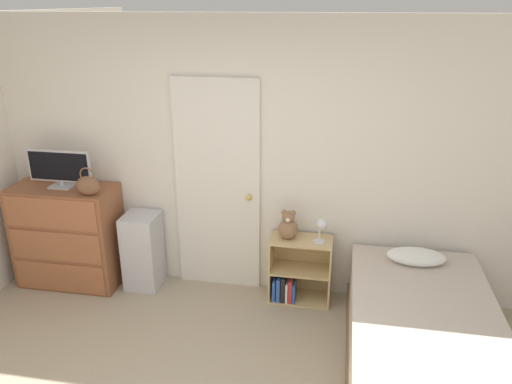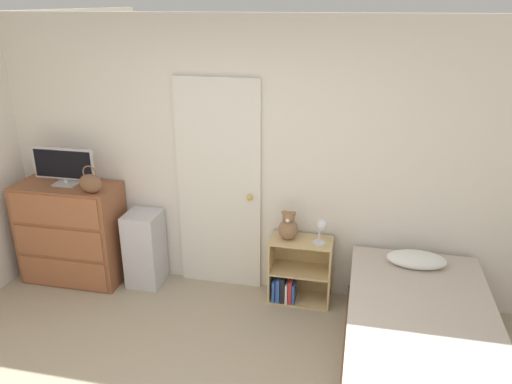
# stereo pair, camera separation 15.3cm
# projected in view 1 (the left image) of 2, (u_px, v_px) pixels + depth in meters

# --- Properties ---
(wall_back) EXTENTS (10.00, 0.06, 2.55)m
(wall_back) POSITION_uv_depth(u_px,v_px,m) (238.00, 160.00, 4.56)
(wall_back) COLOR silver
(wall_back) RESTS_ON ground_plane
(door_closed) EXTENTS (0.80, 0.09, 2.03)m
(door_closed) POSITION_uv_depth(u_px,v_px,m) (218.00, 187.00, 4.64)
(door_closed) COLOR silver
(door_closed) RESTS_ON ground_plane
(dresser) EXTENTS (0.98, 0.48, 1.00)m
(dresser) POSITION_uv_depth(u_px,v_px,m) (68.00, 236.00, 4.85)
(dresser) COLOR brown
(dresser) RESTS_ON ground_plane
(tv) EXTENTS (0.62, 0.16, 0.36)m
(tv) POSITION_uv_depth(u_px,v_px,m) (59.00, 168.00, 4.61)
(tv) COLOR #B7B7BC
(tv) RESTS_ON dresser
(handbag) EXTENTS (0.22, 0.12, 0.26)m
(handbag) POSITION_uv_depth(u_px,v_px,m) (88.00, 185.00, 4.45)
(handbag) COLOR brown
(handbag) RESTS_ON dresser
(storage_bin) EXTENTS (0.32, 0.34, 0.75)m
(storage_bin) POSITION_uv_depth(u_px,v_px,m) (143.00, 251.00, 4.83)
(storage_bin) COLOR silver
(storage_bin) RESTS_ON ground_plane
(bookshelf) EXTENTS (0.56, 0.31, 0.62)m
(bookshelf) POSITION_uv_depth(u_px,v_px,m) (296.00, 274.00, 4.65)
(bookshelf) COLOR tan
(bookshelf) RESTS_ON ground_plane
(teddy_bear) EXTENTS (0.18, 0.18, 0.28)m
(teddy_bear) POSITION_uv_depth(u_px,v_px,m) (288.00, 226.00, 4.48)
(teddy_bear) COLOR #8C6647
(teddy_bear) RESTS_ON bookshelf
(desk_lamp) EXTENTS (0.13, 0.12, 0.24)m
(desk_lamp) POSITION_uv_depth(u_px,v_px,m) (322.00, 226.00, 4.38)
(desk_lamp) COLOR silver
(desk_lamp) RESTS_ON bookshelf
(bed) EXTENTS (1.09, 1.92, 0.66)m
(bed) POSITION_uv_depth(u_px,v_px,m) (422.00, 338.00, 3.73)
(bed) COLOR brown
(bed) RESTS_ON ground_plane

